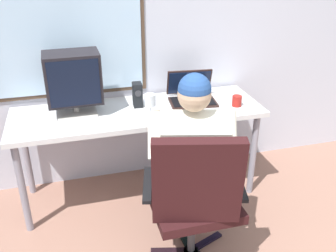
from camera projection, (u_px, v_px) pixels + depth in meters
The scene contains 9 objects.
wall_rear at pixel (147, 28), 2.97m from camera, with size 5.46×0.08×2.52m.
desk at pixel (138, 119), 2.88m from camera, with size 1.87×0.60×0.74m.
office_chair at pixel (195, 195), 2.22m from camera, with size 0.68×0.61×0.99m.
person_seated at pixel (190, 157), 2.43m from camera, with size 0.63×0.89×1.24m.
crt_monitor at pixel (73, 79), 2.68m from camera, with size 0.39×0.27×0.45m.
laptop at pixel (191, 93), 3.00m from camera, with size 0.39×0.34×0.23m.
wine_glass at pixel (150, 101), 2.70m from camera, with size 0.08×0.08×0.17m.
desk_speaker at pixel (137, 95), 2.88m from camera, with size 0.07×0.10×0.19m.
coffee_mug at pixel (237, 101), 2.90m from camera, with size 0.07×0.07×0.08m.
Camera 1 is at (-0.66, -0.52, 1.89)m, focal length 40.78 mm.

